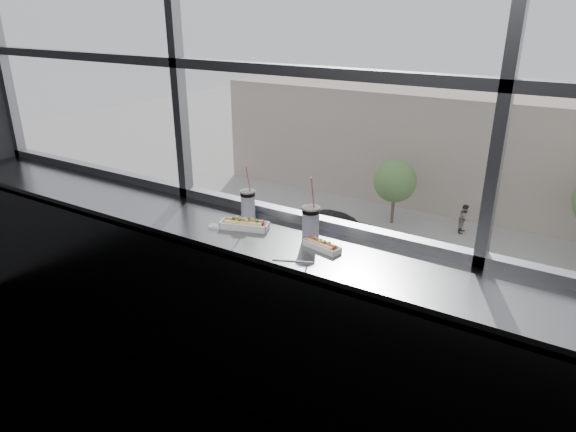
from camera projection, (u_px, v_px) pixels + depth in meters
The scene contains 21 objects.
wall_back_lower at pixel (309, 302), 3.33m from camera, with size 6.00×6.00×0.00m, color black.
window_glass at pixel (316, 12), 2.69m from camera, with size 6.00×6.00×0.00m, color silver.
window_mullions at pixel (314, 12), 2.67m from camera, with size 6.00×0.08×2.40m, color gray, non-canonical shape.
counter at pixel (286, 245), 2.92m from camera, with size 6.00×0.55×0.06m, color gray.
counter_fascia at pixel (263, 344), 2.91m from camera, with size 6.00×0.04×1.04m, color gray.
hotdog_tray_left at pixel (244, 224), 3.05m from camera, with size 0.30×0.18×0.07m.
hotdog_tray_right at pixel (322, 245), 2.79m from camera, with size 0.23×0.12×0.06m.
soda_cup_left at pixel (248, 203), 3.16m from camera, with size 0.10×0.10×0.35m.
soda_cup_right at pixel (311, 222), 2.86m from camera, with size 0.10×0.10×0.38m.
loose_straw at pixel (293, 261), 2.66m from camera, with size 0.01×0.01×0.22m, color white.
wrapper at pixel (216, 226), 3.07m from camera, with size 0.10×0.07×0.02m, color silver.
plaza_ground at pixel (571, 184), 41.88m from camera, with size 120.00×120.00×0.00m, color #9A9691.
street_asphalt at pixel (523, 323), 23.38m from camera, with size 80.00×10.00×0.06m, color black.
far_sidewalk at pixel (546, 256), 29.68m from camera, with size 80.00×6.00×0.04m, color #9A9691.
far_building at pixel (576, 152), 36.05m from camera, with size 50.00×14.00×8.00m, color tan.
car_far_a at pixel (339, 222), 31.75m from camera, with size 6.02×2.51×2.01m, color black.
car_near_a at pixel (207, 255), 27.26m from camera, with size 6.72×2.80×2.24m, color silver.
car_near_b at pixel (328, 294), 23.77m from camera, with size 5.86×2.44×1.95m, color #373737.
car_near_c at pixel (543, 361), 19.28m from camera, with size 5.78×2.41×1.93m, color #AB162D.
pedestrian_a at pixel (465, 216), 32.41m from camera, with size 1.00×0.75×2.25m, color #66605B.
tree_left at pixel (395, 181), 33.22m from camera, with size 2.78×2.78×4.35m.
Camera 1 is at (1.41, -1.01, 2.32)m, focal length 32.00 mm.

